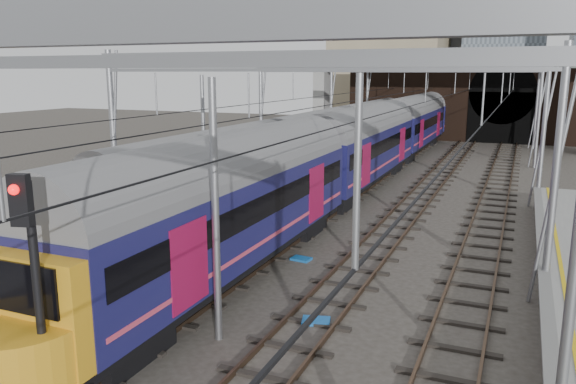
% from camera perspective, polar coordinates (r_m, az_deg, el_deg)
% --- Properties ---
extents(ground, '(160.00, 160.00, 0.00)m').
position_cam_1_polar(ground, '(14.42, -11.16, -17.71)').
color(ground, '#38332D').
rests_on(ground, ground).
extents(tracks, '(14.40, 80.00, 0.22)m').
position_cam_1_polar(tracks, '(27.23, 6.63, -3.13)').
color(tracks, '#4C3828').
rests_on(tracks, ground).
extents(overhead_line, '(16.80, 80.00, 8.00)m').
position_cam_1_polar(overhead_line, '(32.58, 10.17, 10.90)').
color(overhead_line, gray).
rests_on(overhead_line, ground).
extents(retaining_wall, '(28.00, 2.75, 9.00)m').
position_cam_1_polar(retaining_wall, '(62.55, 17.63, 8.93)').
color(retaining_wall, black).
rests_on(retaining_wall, ground).
extents(overbridge, '(28.00, 3.00, 9.25)m').
position_cam_1_polar(overbridge, '(56.75, 15.80, 11.75)').
color(overbridge, gray).
rests_on(overbridge, ground).
extents(train_main, '(3.04, 70.22, 5.15)m').
position_cam_1_polar(train_main, '(44.01, 10.62, 5.99)').
color(train_main, black).
rests_on(train_main, ground).
extents(train_second, '(2.61, 45.33, 4.56)m').
position_cam_1_polar(train_second, '(39.25, 2.94, 5.09)').
color(train_second, black).
rests_on(train_second, ground).
extents(signal_near_centre, '(0.41, 0.48, 5.33)m').
position_cam_1_polar(signal_near_centre, '(11.70, -24.43, -7.94)').
color(signal_near_centre, black).
rests_on(signal_near_centre, ground).
extents(equip_cover_b, '(0.80, 0.61, 0.09)m').
position_cam_1_polar(equip_cover_b, '(21.87, 1.35, -6.80)').
color(equip_cover_b, '#1760B3').
rests_on(equip_cover_b, ground).
extents(equip_cover_c, '(0.92, 0.76, 0.09)m').
position_cam_1_polar(equip_cover_c, '(16.71, 2.86, -12.96)').
color(equip_cover_c, '#1760B3').
rests_on(equip_cover_c, ground).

